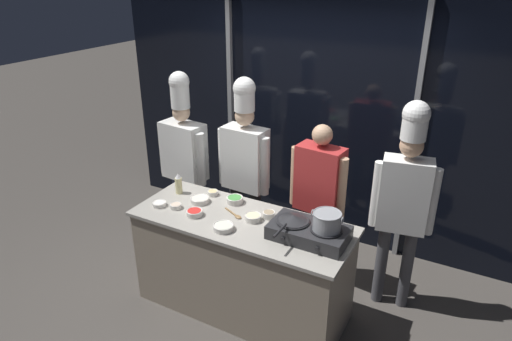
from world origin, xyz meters
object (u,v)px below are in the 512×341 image
Objects in this scene: prep_bowl_chicken at (176,206)px; prep_bowl_bell_pepper at (194,212)px; portable_stove at (309,232)px; prep_bowl_ginger at (213,193)px; frying_pan at (293,218)px; chef_sous at (245,158)px; prep_bowl_scallions at (235,199)px; stock_pot at (327,221)px; person_guest at (319,190)px; prep_bowl_noodles at (253,217)px; prep_bowl_bean_sprouts at (223,227)px; prep_bowl_garlic at (200,200)px; serving_spoon_slotted at (236,215)px; prep_bowl_rice at (159,204)px; chef_head at (184,152)px; prep_bowl_mushrooms at (269,214)px; chef_line at (405,193)px; squeeze_bottle_oil at (179,184)px.

prep_bowl_chicken is 0.71× the size of prep_bowl_bell_pepper.
portable_stove is 1.08m from prep_bowl_ginger.
chef_sous is at bearing 138.69° from frying_pan.
stock_pot is at bearing -13.64° from prep_bowl_scallions.
prep_bowl_noodles is at bearing 71.42° from person_guest.
prep_bowl_bean_sprouts reaches higher than prep_bowl_ginger.
stock_pot is 1.71× the size of prep_bowl_bell_pepper.
frying_pan reaches higher than prep_bowl_chicken.
prep_bowl_bean_sprouts is at bearing -34.06° from prep_bowl_garlic.
prep_bowl_scallions is 1.54× the size of prep_bowl_ginger.
prep_bowl_bean_sprouts is 1.71× the size of prep_bowl_ginger.
prep_bowl_garlic is 0.57m from prep_bowl_noodles.
prep_bowl_noodles is 1.43× the size of prep_bowl_ginger.
chef_sous reaches higher than portable_stove.
portable_stove reaches higher than prep_bowl_noodles.
serving_spoon_slotted is (0.40, -0.06, -0.02)m from prep_bowl_garlic.
prep_bowl_scallions is 0.08× the size of chef_sous.
prep_bowl_rice is at bearing -168.04° from prep_bowl_noodles.
prep_bowl_scallions reaches higher than prep_bowl_noodles.
prep_bowl_ginger is at bearing 100.37° from prep_bowl_bell_pepper.
prep_bowl_bell_pepper is 0.07× the size of chef_sous.
prep_bowl_garlic is 0.09× the size of chef_head.
prep_bowl_mushrooms is at bearing 23.66° from serving_spoon_slotted.
prep_bowl_bell_pepper is (0.09, -0.21, 0.00)m from prep_bowl_garlic.
chef_line reaches higher than portable_stove.
frying_pan is at bearing -179.02° from stock_pot.
person_guest is at bearing 26.06° from squeeze_bottle_oil.
chef_head is 1.19× the size of person_guest.
prep_bowl_scallions reaches higher than prep_bowl_bell_pepper.
frying_pan reaches higher than prep_bowl_scallions.
person_guest reaches higher than prep_bowl_ginger.
frying_pan is at bearing 161.82° from chef_head.
chef_head reaches higher than prep_bowl_bean_sprouts.
prep_bowl_mushrooms is 0.48× the size of serving_spoon_slotted.
prep_bowl_chicken is 1.93m from chef_line.
chef_head is at bearing 135.61° from prep_bowl_garlic.
prep_bowl_mushrooms is 0.28m from serving_spoon_slotted.
prep_bowl_noodles reaches higher than prep_bowl_bean_sprouts.
prep_bowl_noodles is at bearing 2.76° from serving_spoon_slotted.
portable_stove reaches higher than prep_bowl_scallions.
squeeze_bottle_oil is 1.98m from chef_line.
prep_bowl_ginger is 0.44m from serving_spoon_slotted.
prep_bowl_noodles is at bearing 127.67° from chef_sous.
frying_pan is 3.10× the size of prep_bowl_scallions.
prep_bowl_bell_pepper is at bearing -66.18° from prep_bowl_garlic.
prep_bowl_bean_sprouts is 1.66× the size of prep_bowl_chicken.
frying_pan is 3.34× the size of prep_bowl_noodles.
portable_stove is 3.98× the size of prep_bowl_scallions.
stock_pot is 2.49× the size of prep_bowl_ginger.
prep_bowl_ginger is at bearing 53.57° from prep_bowl_rice.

